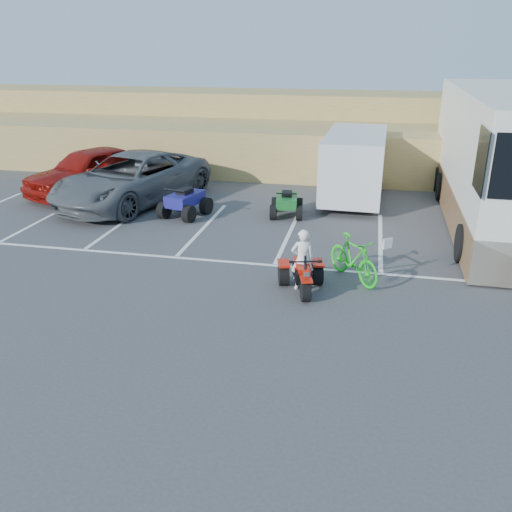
% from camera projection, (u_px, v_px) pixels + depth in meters
% --- Properties ---
extents(ground, '(100.00, 100.00, 0.00)m').
position_uv_depth(ground, '(255.00, 307.00, 11.85)').
color(ground, '#3D3D3F').
rests_on(ground, ground).
extents(parking_stripes, '(28.00, 5.16, 0.01)m').
position_uv_depth(parking_stripes, '(315.00, 246.00, 15.39)').
color(parking_stripes, white).
rests_on(parking_stripes, ground).
extents(grass_embankment, '(40.00, 8.50, 3.10)m').
position_uv_depth(grass_embankment, '(323.00, 133.00, 25.42)').
color(grass_embankment, olive).
rests_on(grass_embankment, ground).
extents(red_trike_atv, '(1.39, 1.65, 0.92)m').
position_uv_depth(red_trike_atv, '(302.00, 291.00, 12.58)').
color(red_trike_atv, red).
rests_on(red_trike_atv, ground).
extents(rider, '(0.61, 0.48, 1.47)m').
position_uv_depth(rider, '(302.00, 260.00, 12.45)').
color(rider, white).
rests_on(rider, ground).
extents(green_dirt_bike, '(1.57, 1.76, 1.11)m').
position_uv_depth(green_dirt_bike, '(353.00, 259.00, 12.99)').
color(green_dirt_bike, '#14BF19').
rests_on(green_dirt_bike, ground).
extents(grey_pickup, '(4.68, 6.92, 1.76)m').
position_uv_depth(grey_pickup, '(132.00, 179.00, 19.21)').
color(grey_pickup, '#4F5358').
rests_on(grey_pickup, ground).
extents(red_car, '(4.05, 5.50, 1.74)m').
position_uv_depth(red_car, '(90.00, 170.00, 20.52)').
color(red_car, maroon).
rests_on(red_car, ground).
extents(cargo_trailer, '(2.19, 5.18, 2.39)m').
position_uv_depth(cargo_trailer, '(355.00, 164.00, 19.63)').
color(cargo_trailer, silver).
rests_on(cargo_trailer, ground).
extents(rv_motorhome, '(3.00, 11.21, 4.01)m').
position_uv_depth(rv_motorhome, '(498.00, 168.00, 16.94)').
color(rv_motorhome, silver).
rests_on(rv_motorhome, ground).
extents(quad_atv_blue, '(1.57, 1.86, 1.05)m').
position_uv_depth(quad_atv_blue, '(186.00, 216.00, 18.06)').
color(quad_atv_blue, navy).
rests_on(quad_atv_blue, ground).
extents(quad_atv_green, '(1.21, 1.53, 0.92)m').
position_uv_depth(quad_atv_green, '(287.00, 216.00, 18.10)').
color(quad_atv_green, '#155D22').
rests_on(quad_atv_green, ground).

